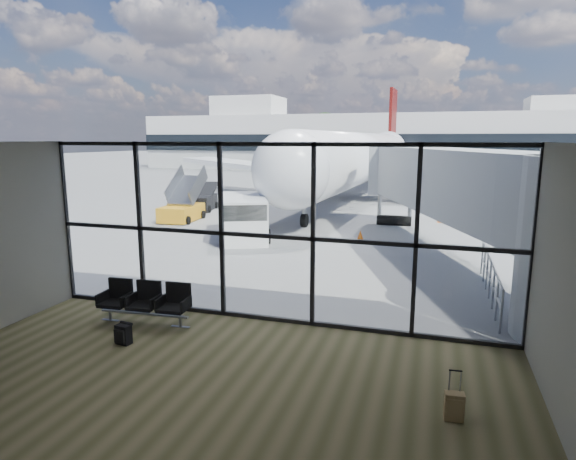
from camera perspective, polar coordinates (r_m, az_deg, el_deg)
The scene contains 21 objects.
ground at distance 51.34m, azimuth 12.72°, elevation 5.40°, with size 220.00×220.00×0.00m, color slate.
lounge_shell at distance 7.59m, azimuth -15.01°, elevation -4.23°, with size 12.02×8.01×4.51m.
glass_curtain_wall at distance 11.90m, azimuth -2.62°, elevation -0.48°, with size 12.10×0.12×4.50m.
jet_bridge at distance 18.17m, azimuth 20.09°, elevation 4.41°, with size 8.00×16.50×4.33m.
apron_railing at distance 15.08m, azimuth 22.87°, elevation -4.89°, with size 0.06×5.46×1.11m.
far_terminal at distance 73.10m, azimuth 13.81°, elevation 10.18°, with size 80.00×12.20×11.00m.
tree_0 at distance 96.35m, azimuth -13.62°, elevation 10.51°, with size 4.95×4.95×7.12m.
tree_1 at distance 93.45m, azimuth -10.41°, elevation 11.02°, with size 5.61×5.61×8.07m.
tree_2 at distance 90.85m, azimuth -6.99°, elevation 11.52°, with size 6.27×6.27×9.03m.
tree_3 at distance 88.57m, azimuth -3.36°, elevation 10.79°, with size 4.95×4.95×7.12m.
tree_4 at distance 86.66m, azimuth 0.43°, elevation 11.22°, with size 5.61×5.61×8.07m.
tree_5 at distance 85.13m, azimuth 4.38°, elevation 11.62°, with size 6.27×6.27×9.03m.
seating_row at distance 12.71m, azimuth -16.45°, elevation -7.97°, with size 2.36×0.81×1.05m.
backpack at distance 11.67m, azimuth -18.95°, elevation -11.61°, with size 0.36×0.34×0.50m.
suitcase at distance 8.82m, azimuth 19.09°, elevation -19.14°, with size 0.33×0.25×0.85m.
airliner at distance 39.27m, azimuth 8.76°, elevation 8.42°, with size 33.46×38.76×9.98m.
service_van at distance 22.30m, azimuth -5.23°, elevation 1.53°, with size 3.61×4.90×1.95m.
belt_loader at distance 31.63m, azimuth -10.03°, elevation 3.33°, with size 1.97×3.82×1.68m.
mobile_stairs at distance 27.85m, azimuth -12.42°, elevation 2.29°, with size 2.04×3.55×2.42m.
traffic_cone_b at distance 21.78m, azimuth 8.56°, elevation -0.76°, with size 0.38×0.38×0.55m.
traffic_cone_c at distance 28.00m, azimuth 17.74°, elevation 1.50°, with size 0.45×0.45×0.64m.
Camera 1 is at (3.96, -10.98, 4.57)m, focal length 30.00 mm.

